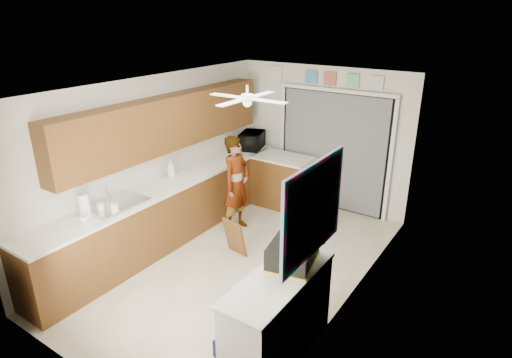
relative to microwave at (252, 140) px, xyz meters
The scene contains 41 objects.
floor 2.67m from the microwave, 59.49° to the right, with size 5.00×5.00×0.00m, color #BCAD97.
ceiling 2.81m from the microwave, 59.49° to the right, with size 5.00×5.00×0.00m, color white.
wall_back 1.31m from the microwave, 17.95° to the left, with size 3.20×3.20×0.00m, color silver.
wall_front 4.77m from the microwave, 74.95° to the right, with size 3.20×3.20×0.00m, color silver.
wall_left 2.14m from the microwave, 99.81° to the right, with size 5.00×5.00×0.00m, color silver.
wall_right 3.53m from the microwave, 36.50° to the right, with size 5.00×5.00×0.00m, color silver.
left_base_cabinets 2.20m from the microwave, 91.72° to the right, with size 0.60×4.80×0.90m, color brown.
left_countertop 2.11m from the microwave, 91.45° to the right, with size 0.62×4.80×0.04m, color white.
upper_cabinets 2.04m from the microwave, 96.10° to the right, with size 0.32×4.00×0.80m, color brown.
sink_basin 3.10m from the microwave, 90.98° to the right, with size 0.50×0.76×0.06m, color silver.
faucet 3.11m from the microwave, 94.48° to the right, with size 0.03×0.03×0.22m, color silver.
peninsula_base 0.99m from the microwave, ahead, with size 1.00×0.60×0.90m, color brown.
peninsula_top 0.76m from the microwave, ahead, with size 1.04×0.64×0.04m, color white.
back_opening_recess 1.53m from the microwave, 14.00° to the left, with size 2.00×0.06×2.10m, color black.
curtain_panel 1.52m from the microwave, 12.54° to the left, with size 1.90×0.03×2.05m, color slate.
door_trim_left 0.58m from the microwave, 36.11° to the left, with size 0.06×0.04×2.10m, color white.
door_trim_right 2.53m from the microwave, ahead, with size 0.06×0.04×2.10m, color white.
door_trim_head 1.84m from the microwave, 12.90° to the left, with size 2.10×0.04×0.06m, color white.
header_frame_1 1.60m from the microwave, 20.58° to the left, with size 0.22×0.02×0.22m, color #4494B7.
header_frame_2 1.84m from the microwave, 15.49° to the left, with size 0.22×0.02×0.22m, color #C25948.
header_frame_3 2.15m from the microwave, 12.05° to the left, with size 0.22×0.02×0.22m, color #70C482.
header_frame_4 2.48m from the microwave, ahead, with size 0.22×0.02×0.22m, color silver.
route66_sign 1.29m from the microwave, 52.25° to the left, with size 0.22×0.02×0.26m, color silver.
right_counter_base 4.24m from the microwave, 51.90° to the right, with size 0.50×1.40×0.90m, color white.
right_counter_top 4.19m from the microwave, 52.01° to the right, with size 0.54×1.44×0.04m, color white.
abstract_painting 4.22m from the microwave, 47.73° to the right, with size 0.03×1.15×0.95m, color #F359B0.
ceiling_fan 2.58m from the microwave, 56.92° to the right, with size 1.14×1.14×0.24m, color white.
microwave is the anchor object (origin of this frame).
soap_bottle 1.93m from the microwave, 95.85° to the right, with size 0.12×0.12×0.31m, color silver.
cup 3.64m from the microwave, 89.99° to the right, with size 0.11×0.11×0.08m, color white.
jar_a 3.27m from the microwave, 87.70° to the right, with size 0.10×0.10×0.15m, color silver.
jar_b 3.35m from the microwave, 90.78° to the right, with size 0.09×0.09×0.14m, color silver.
paper_towel_roll 3.51m from the microwave, 92.43° to the right, with size 0.14×0.14×0.30m, color white.
suitcase 3.93m from the microwave, 49.44° to the right, with size 0.42×0.56×0.24m, color black.
suitcase_rim 3.93m from the microwave, 49.44° to the right, with size 0.44×0.58×0.02m, color yellow.
suitcase_lid 3.72m from the microwave, 46.53° to the right, with size 0.42×0.03×0.50m, color black.
cardboard_box 4.11m from the microwave, 55.88° to the right, with size 0.36×0.27×0.23m, color #C06B3C.
navy_crate 4.36m from the microwave, 58.23° to the right, with size 0.33×0.27×0.20m, color #141533.
cabinet_door_panel 2.37m from the microwave, 62.10° to the right, with size 0.38×0.03×0.57m, color brown.
man 1.46m from the microwave, 65.49° to the right, with size 0.57×0.38×1.58m, color white.
dog 2.01m from the microwave, 21.56° to the right, with size 0.24×0.56×0.44m, color black.
Camera 1 is at (3.12, -4.24, 3.36)m, focal length 30.00 mm.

